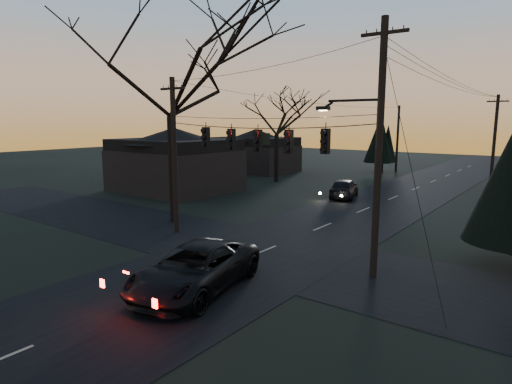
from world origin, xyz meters
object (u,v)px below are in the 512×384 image
Objects in this scene: utility_pole_right at (373,276)px; utility_pole_left at (177,232)px; suv_near at (195,269)px; utility_pole_far_r at (490,189)px; utility_pole_far_l at (396,172)px; bare_tree_left at (169,72)px; sedan_oncoming_a at (344,188)px.

utility_pole_left is at bearing 180.00° from utility_pole_right.
utility_pole_far_r is at bearing 70.23° from suv_near.
bare_tree_left is at bearing -93.33° from utility_pole_far_l.
utility_pole_right is 0.77× the size of bare_tree_left.
utility_pole_far_r is at bearing 90.00° from utility_pole_right.
sedan_oncoming_a is at bearing 79.80° from utility_pole_left.
utility_pole_right is 1.25× the size of utility_pole_far_l.
utility_pole_far_r is 1.41× the size of suv_near.
bare_tree_left reaches higher than utility_pole_far_r.
utility_pole_right is 1.18× the size of utility_pole_far_r.
sedan_oncoming_a is (-8.70, -12.44, 0.80)m from utility_pole_far_r.
utility_pole_left is 1.81× the size of sedan_oncoming_a.
bare_tree_left is (-2.00, 1.60, 9.05)m from utility_pole_left.
utility_pole_far_l is 35.63m from bare_tree_left.
bare_tree_left is 16.91m from sedan_oncoming_a.
utility_pole_left reaches higher than suv_near.
utility_pole_right reaches higher than utility_pole_left.
utility_pole_right is 11.50m from utility_pole_left.
utility_pole_right is at bearing -6.76° from bare_tree_left.
utility_pole_far_l is (0.00, 36.00, 0.00)m from utility_pole_left.
suv_near is at bearing -80.65° from utility_pole_far_l.
utility_pole_far_r reaches higher than sedan_oncoming_a.
utility_pole_far_r is at bearing -34.82° from utility_pole_far_l.
utility_pole_far_l is at bearing 107.72° from utility_pole_right.
utility_pole_right reaches higher than sedan_oncoming_a.
utility_pole_right is 1.66× the size of suv_near.
utility_pole_far_l is at bearing 87.59° from suv_near.
utility_pole_left is at bearing -112.33° from utility_pole_far_r.
sedan_oncoming_a is at bearing 119.22° from utility_pole_right.
suv_near is at bearing -38.25° from bare_tree_left.
suv_near is 1.29× the size of sedan_oncoming_a.
utility_pole_far_l is 0.62× the size of bare_tree_left.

